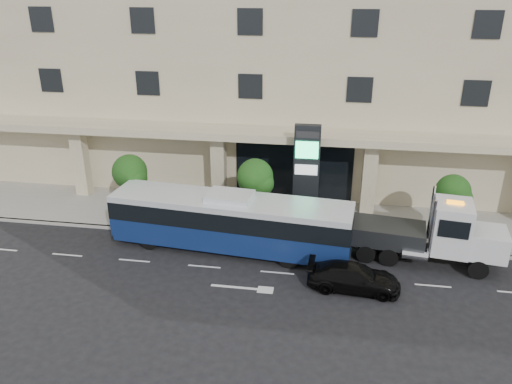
{
  "coord_description": "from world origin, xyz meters",
  "views": [
    {
      "loc": [
        2.42,
        -24.17,
        14.32
      ],
      "look_at": [
        -1.7,
        2.0,
        3.1
      ],
      "focal_mm": 35.0,
      "sensor_mm": 36.0,
      "label": 1
    }
  ],
  "objects_px": {
    "black_sedan": "(354,277)",
    "signage_pylon": "(306,174)",
    "tow_truck": "(434,235)",
    "city_bus": "(230,221)"
  },
  "relations": [
    {
      "from": "tow_truck",
      "to": "signage_pylon",
      "type": "bearing_deg",
      "value": 159.54
    },
    {
      "from": "black_sedan",
      "to": "signage_pylon",
      "type": "distance_m",
      "value": 8.14
    },
    {
      "from": "black_sedan",
      "to": "city_bus",
      "type": "bearing_deg",
      "value": 69.15
    },
    {
      "from": "black_sedan",
      "to": "signage_pylon",
      "type": "height_order",
      "value": "signage_pylon"
    },
    {
      "from": "city_bus",
      "to": "tow_truck",
      "type": "xyz_separation_m",
      "value": [
        11.18,
        0.19,
        -0.06
      ]
    },
    {
      "from": "signage_pylon",
      "to": "black_sedan",
      "type": "bearing_deg",
      "value": -68.07
    },
    {
      "from": "tow_truck",
      "to": "black_sedan",
      "type": "distance_m",
      "value": 5.47
    },
    {
      "from": "black_sedan",
      "to": "signage_pylon",
      "type": "xyz_separation_m",
      "value": [
        -2.93,
        7.1,
        2.69
      ]
    },
    {
      "from": "black_sedan",
      "to": "tow_truck",
      "type": "bearing_deg",
      "value": -49.25
    },
    {
      "from": "tow_truck",
      "to": "black_sedan",
      "type": "xyz_separation_m",
      "value": [
        -4.26,
        -3.28,
        -1.03
      ]
    }
  ]
}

